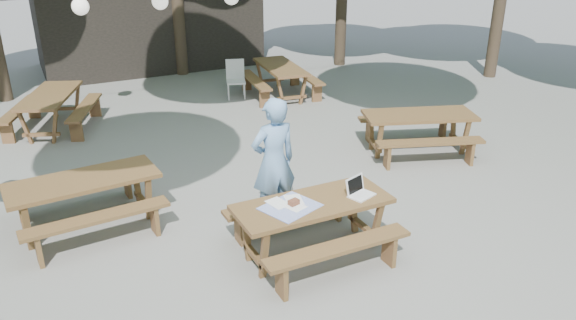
{
  "coord_description": "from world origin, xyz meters",
  "views": [
    {
      "loc": [
        -3.16,
        -6.06,
        4.04
      ],
      "look_at": [
        -0.12,
        0.1,
        1.05
      ],
      "focal_mm": 35.0,
      "sensor_mm": 36.0,
      "label": 1
    }
  ],
  "objects_px": {
    "plastic_chair": "(236,87)",
    "picnic_table_nw": "(86,202)",
    "woman": "(274,162)",
    "main_picnic_table": "(312,227)"
  },
  "relations": [
    {
      "from": "picnic_table_nw",
      "to": "plastic_chair",
      "type": "xyz_separation_m",
      "value": [
        4.14,
        4.86,
        -0.13
      ]
    },
    {
      "from": "plastic_chair",
      "to": "main_picnic_table",
      "type": "bearing_deg",
      "value": -85.24
    },
    {
      "from": "main_picnic_table",
      "to": "picnic_table_nw",
      "type": "bearing_deg",
      "value": 141.47
    },
    {
      "from": "main_picnic_table",
      "to": "plastic_chair",
      "type": "xyz_separation_m",
      "value": [
        1.64,
        6.85,
        -0.13
      ]
    },
    {
      "from": "main_picnic_table",
      "to": "plastic_chair",
      "type": "bearing_deg",
      "value": 76.52
    },
    {
      "from": "main_picnic_table",
      "to": "woman",
      "type": "xyz_separation_m",
      "value": [
        -0.08,
        0.99,
        0.54
      ]
    },
    {
      "from": "main_picnic_table",
      "to": "woman",
      "type": "bearing_deg",
      "value": 94.42
    },
    {
      "from": "plastic_chair",
      "to": "picnic_table_nw",
      "type": "bearing_deg",
      "value": -112.22
    },
    {
      "from": "picnic_table_nw",
      "to": "woman",
      "type": "distance_m",
      "value": 2.68
    },
    {
      "from": "woman",
      "to": "plastic_chair",
      "type": "xyz_separation_m",
      "value": [
        1.72,
        5.86,
        -0.67
      ]
    }
  ]
}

